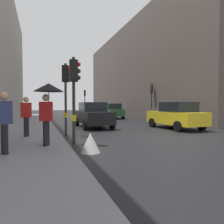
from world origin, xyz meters
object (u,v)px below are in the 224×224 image
(warning_sign_triangle, at_px, (90,143))
(pedestrian_with_grey_backpack, at_px, (2,119))
(traffic_light_near_left, at_px, (74,85))
(traffic_light_near_right, at_px, (66,86))
(car_dark_suv, at_px, (93,115))
(car_yellow_taxi, at_px, (176,116))
(car_green_estate, at_px, (112,111))
(pedestrian_with_umbrella, at_px, (48,97))
(traffic_light_far_median, at_px, (85,98))
(pedestrian_in_red_jacket, at_px, (26,115))
(traffic_light_mid_street, at_px, (152,95))

(warning_sign_triangle, bearing_deg, pedestrian_with_grey_backpack, 178.76)
(traffic_light_near_left, relative_size, traffic_light_near_right, 0.93)
(car_dark_suv, height_order, warning_sign_triangle, car_dark_suv)
(traffic_light_near_right, relative_size, pedestrian_with_grey_backpack, 2.07)
(traffic_light_near_left, height_order, car_yellow_taxi, traffic_light_near_left)
(car_green_estate, xyz_separation_m, pedestrian_with_umbrella, (-7.86, -14.76, 0.96))
(traffic_light_far_median, bearing_deg, car_yellow_taxi, -84.53)
(traffic_light_far_median, distance_m, pedestrian_in_red_jacket, 21.50)
(traffic_light_far_median, relative_size, car_dark_suv, 0.94)
(traffic_light_mid_street, distance_m, car_dark_suv, 8.40)
(traffic_light_mid_street, bearing_deg, traffic_light_far_median, 108.40)
(car_dark_suv, xyz_separation_m, pedestrian_in_red_jacket, (-4.12, -3.84, 0.25))
(traffic_light_mid_street, distance_m, car_green_estate, 5.45)
(pedestrian_with_umbrella, height_order, warning_sign_triangle, pedestrian_with_umbrella)
(traffic_light_far_median, relative_size, pedestrian_with_grey_backpack, 2.23)
(traffic_light_far_median, xyz_separation_m, pedestrian_in_red_jacket, (-7.19, -20.20, -1.59))
(traffic_light_far_median, height_order, car_dark_suv, traffic_light_far_median)
(pedestrian_with_umbrella, bearing_deg, traffic_light_mid_street, 44.53)
(car_green_estate, xyz_separation_m, pedestrian_with_grey_backpack, (-9.13, -15.56, 0.29))
(car_dark_suv, height_order, car_green_estate, same)
(traffic_light_mid_street, height_order, car_dark_suv, traffic_light_mid_street)
(car_dark_suv, relative_size, pedestrian_in_red_jacket, 2.38)
(traffic_light_near_right, bearing_deg, car_dark_suv, 54.91)
(traffic_light_far_median, xyz_separation_m, car_green_estate, (1.49, -7.92, -1.85))
(traffic_light_near_right, distance_m, pedestrian_with_grey_backpack, 4.70)
(car_dark_suv, xyz_separation_m, pedestrian_with_umbrella, (-3.29, -6.33, 0.96))
(traffic_light_mid_street, xyz_separation_m, car_yellow_taxi, (-2.29, -6.71, -1.73))
(traffic_light_near_right, height_order, pedestrian_in_red_jacket, traffic_light_near_right)
(pedestrian_in_red_jacket, xyz_separation_m, warning_sign_triangle, (2.09, -3.35, -0.81))
(traffic_light_mid_street, relative_size, pedestrian_with_grey_backpack, 2.14)
(car_dark_suv, bearing_deg, car_yellow_taxi, -29.11)
(warning_sign_triangle, bearing_deg, car_dark_suv, 74.26)
(traffic_light_mid_street, bearing_deg, pedestrian_with_grey_backpack, -136.58)
(pedestrian_with_umbrella, relative_size, pedestrian_with_grey_backpack, 1.21)
(pedestrian_with_umbrella, xyz_separation_m, pedestrian_with_grey_backpack, (-1.27, -0.81, -0.68))
(pedestrian_with_umbrella, bearing_deg, warning_sign_triangle, -34.13)
(car_dark_suv, relative_size, car_green_estate, 0.98)
(car_dark_suv, distance_m, pedestrian_with_umbrella, 7.20)
(traffic_light_mid_street, distance_m, car_yellow_taxi, 7.30)
(traffic_light_near_right, distance_m, pedestrian_in_red_jacket, 2.38)
(traffic_light_near_right, bearing_deg, pedestrian_with_umbrella, -108.18)
(traffic_light_far_median, xyz_separation_m, traffic_light_near_left, (-5.35, -22.04, -0.37))
(warning_sign_triangle, bearing_deg, car_green_estate, 67.13)
(warning_sign_triangle, bearing_deg, car_yellow_taxi, 32.80)
(traffic_light_near_left, distance_m, traffic_light_mid_street, 13.53)
(traffic_light_near_right, distance_m, car_green_estate, 13.64)
(traffic_light_near_left, relative_size, car_green_estate, 0.79)
(traffic_light_near_left, bearing_deg, pedestrian_with_umbrella, -147.52)
(car_yellow_taxi, bearing_deg, car_dark_suv, 150.89)
(traffic_light_far_median, height_order, traffic_light_near_right, traffic_light_far_median)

